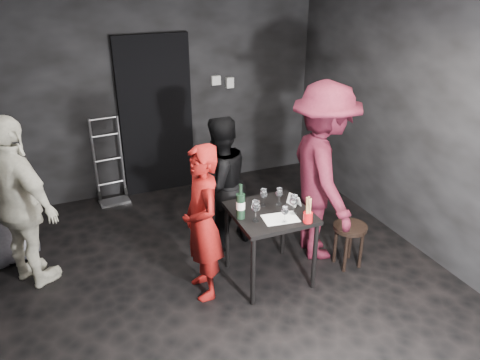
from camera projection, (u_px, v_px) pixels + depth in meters
name	position (u px, v px, depth m)	size (l,w,h in m)	color
floor	(223.00, 289.00, 4.54)	(4.50, 5.00, 0.02)	black
wall_back	(153.00, 93.00, 6.07)	(4.50, 0.04, 2.70)	black
wall_right	(427.00, 128.00, 4.76)	(0.04, 5.00, 2.70)	black
doorway	(156.00, 116.00, 6.14)	(0.95, 0.10, 2.10)	black
wallbox_upper	(216.00, 80.00, 6.28)	(0.12, 0.06, 0.12)	#B7B7B2
wallbox_lower	(230.00, 83.00, 6.37)	(0.10, 0.06, 0.14)	#B7B7B2
hand_truck	(112.00, 186.00, 6.17)	(0.38, 0.33, 1.14)	#B2B2B7
tasting_table	(270.00, 220.00, 4.46)	(0.72, 0.72, 0.75)	black
stool	(350.00, 234.00, 4.76)	(0.34, 0.34, 0.47)	black
server_red	(202.00, 224.00, 4.21)	(0.54, 0.36, 1.49)	maroon
woman_black	(219.00, 185.00, 4.98)	(0.71, 0.39, 1.46)	black
man_maroon	(324.00, 152.00, 4.65)	(1.52, 0.70, 2.35)	#49111E
bystander_cream	(18.00, 193.00, 4.27)	(1.13, 0.54, 1.93)	beige
tasting_mat	(280.00, 218.00, 4.29)	(0.32, 0.21, 0.00)	white
wine_glass_a	(256.00, 210.00, 4.21)	(0.08, 0.08, 0.22)	white
wine_glass_b	(241.00, 202.00, 4.39)	(0.07, 0.07, 0.18)	white
wine_glass_c	(264.00, 196.00, 4.48)	(0.07, 0.07, 0.19)	white
wine_glass_d	(285.00, 213.00, 4.19)	(0.07, 0.07, 0.18)	white
wine_glass_e	(294.00, 204.00, 4.33)	(0.08, 0.08, 0.21)	white
wine_glass_f	(279.00, 196.00, 4.50)	(0.07, 0.07, 0.19)	white
wine_bottle	(241.00, 205.00, 4.25)	(0.08, 0.08, 0.34)	black
breadstick_cup	(308.00, 210.00, 4.18)	(0.09, 0.09, 0.26)	red
reserved_card	(293.00, 200.00, 4.51)	(0.08, 0.14, 0.11)	white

